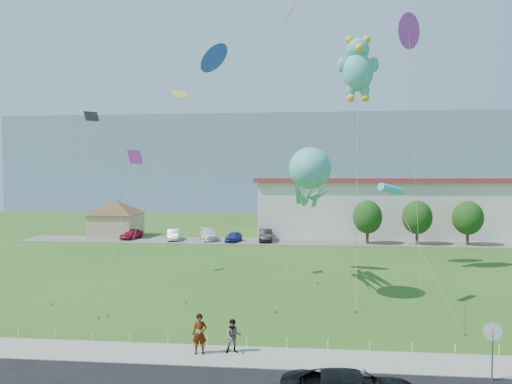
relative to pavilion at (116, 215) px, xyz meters
The scene contains 27 objects.
ground 45.05m from the pavilion, 57.72° to the right, with size 160.00×160.00×0.00m, color #285317.
sidewalk 47.39m from the pavilion, 59.50° to the right, with size 80.00×2.50×0.10m, color gray.
parking_strip 24.37m from the pavilion, ahead, with size 70.00×6.00×0.06m, color #59544C.
hill_ridge 85.96m from the pavilion, 73.69° to the left, with size 160.00×50.00×25.00m, color gray.
pavilion is the anchor object (origin of this frame).
warehouse 50.37m from the pavilion, ahead, with size 61.00×15.00×8.20m.
stop_sign 53.90m from the pavilion, 51.56° to the right, with size 0.80×0.07×2.50m.
rope_fence 46.13m from the pavilion, 58.59° to the right, with size 26.05×0.05×0.50m.
tree_near 34.24m from the pavilion, ahead, with size 3.60×3.60×5.47m.
tree_mid 40.20m from the pavilion, ahead, with size 3.60×3.60×5.47m.
tree_far 46.18m from the pavilion, ahead, with size 3.60×3.60×5.47m.
pedestrian_left 45.77m from the pavilion, 62.77° to the right, with size 0.69×0.45×1.89m, color gray.
pedestrian_right 46.28m from the pavilion, 60.90° to the right, with size 0.78×0.60×1.60m, color gray.
parked_car_red 4.61m from the pavilion, 38.33° to the right, with size 1.61×4.01×1.37m, color maroon.
parked_car_silver 9.69m from the pavilion, 18.21° to the right, with size 1.47×4.22×1.39m, color silver.
parked_car_white 13.95m from the pavilion, 10.28° to the right, with size 2.02×4.97×1.44m, color white.
parked_car_blue 17.67m from the pavilion, 12.00° to the right, with size 1.50×3.73×1.27m, color navy.
parked_car_black 21.49m from the pavilion, ahead, with size 1.63×4.68×1.54m, color black.
octopus_kite 39.51m from the pavilion, 47.83° to the right, with size 3.65×10.15×10.45m.
teddy_bear_kite 40.23m from the pavilion, 35.42° to the right, with size 3.54×12.59×20.44m.
small_kite_yellow 32.83m from the pavilion, 59.71° to the right, with size 2.65×10.41×15.43m.
small_kite_purple 44.41m from the pavilion, 32.10° to the right, with size 1.80×7.88×21.39m.
small_kite_blue 34.04m from the pavilion, 52.90° to the right, with size 1.80×8.61×18.84m.
small_kite_cyan 44.60m from the pavilion, 44.71° to the right, with size 3.14×6.67×8.07m.
small_kite_black 28.80m from the pavilion, 71.96° to the right, with size 1.73×9.03×13.88m.
small_kite_orange 38.18m from the pavilion, 40.46° to the right, with size 2.99×5.16×23.84m.
small_kite_pink 32.73m from the pavilion, 65.46° to the right, with size 1.29×7.89×10.35m.
Camera 1 is at (1.59, -23.52, 8.48)m, focal length 32.00 mm.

